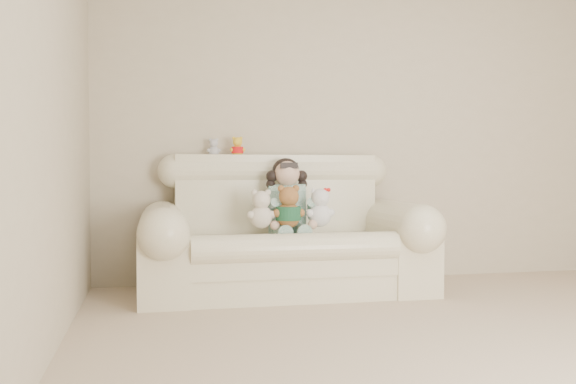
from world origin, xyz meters
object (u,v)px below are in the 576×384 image
Objects in this scene: sofa at (285,224)px; white_cat at (320,203)px; cream_teddy at (261,205)px; brown_teddy at (289,203)px; seated_child at (287,196)px.

sofa is 6.27× the size of white_cat.
sofa is at bearing 45.68° from cream_teddy.
sofa reaches higher than brown_teddy.
seated_child is at bearing 104.44° from brown_teddy.
sofa reaches higher than cream_teddy.
brown_teddy is at bearing -89.77° from seated_child.
brown_teddy is 0.20m from cream_teddy.
seated_child reaches higher than brown_teddy.
cream_teddy is (-0.19, 0.01, -0.02)m from brown_teddy.
white_cat is at bearing 12.85° from cream_teddy.
white_cat is (0.23, -0.12, 0.15)m from sofa.
brown_teddy reaches higher than cream_teddy.
brown_teddy is at bearing 6.16° from cream_teddy.
cream_teddy is at bearing -126.18° from seated_child.
seated_child is 0.25m from brown_teddy.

